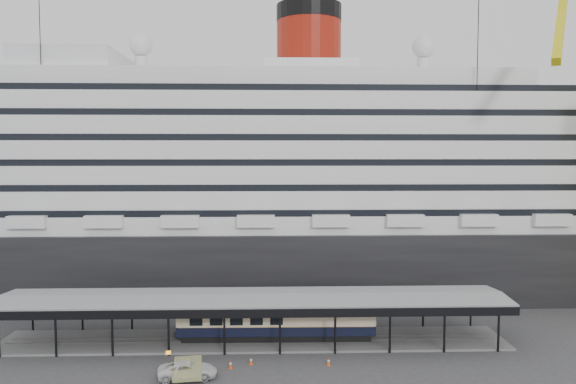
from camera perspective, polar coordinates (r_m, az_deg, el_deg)
name	(u,v)px	position (r m, az deg, el deg)	size (l,w,h in m)	color
ground	(252,358)	(60.20, -3.67, -16.44)	(200.00, 200.00, 0.00)	#353538
cruise_ship	(258,170)	(88.49, -3.04, 2.22)	(130.00, 30.00, 43.90)	black
platform_canopy	(253,321)	(64.19, -3.54, -12.91)	(56.00, 9.18, 5.30)	slate
port_truck	(188,370)	(55.63, -10.17, -17.40)	(2.51, 5.45, 1.52)	silver
pullman_carriage	(276,318)	(64.09, -1.19, -12.70)	(21.88, 3.09, 21.46)	black
traffic_cone_left	(251,361)	(58.33, -3.78, -16.73)	(0.48, 0.48, 0.73)	#E8470C
traffic_cone_mid	(230,364)	(57.49, -5.86, -17.03)	(0.49, 0.49, 0.78)	#DF450C
traffic_cone_right	(329,362)	(58.08, 4.14, -16.81)	(0.47, 0.47, 0.76)	#D9520C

